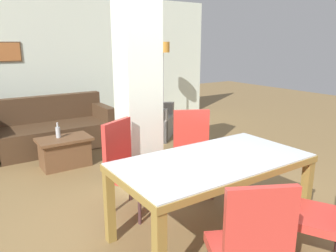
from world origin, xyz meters
name	(u,v)px	position (x,y,z in m)	size (l,w,h in m)	color
ground_plane	(210,233)	(0.00, 0.00, 0.00)	(18.00, 18.00, 0.00)	olive
back_wall	(59,64)	(0.00, 4.61, 1.35)	(7.20, 0.09, 2.70)	silver
divider_pillar	(138,79)	(-0.03, 1.32, 1.35)	(0.45, 0.40, 2.70)	silver
dining_table	(212,174)	(0.00, 0.00, 0.61)	(1.79, 0.94, 0.75)	olive
dining_chair_far_left	(127,164)	(-0.44, 0.85, 0.52)	(0.62, 0.62, 0.98)	red
dining_chair_near_left	(251,246)	(-0.44, -0.87, 0.52)	(0.62, 0.62, 0.98)	red
dining_chair_far_right	(193,150)	(0.44, 0.85, 0.52)	(0.62, 0.62, 0.98)	red
dining_chair_near_right	(327,207)	(0.44, -0.86, 0.52)	(0.62, 0.62, 0.98)	red
sofa	(50,131)	(-0.56, 3.50, 0.29)	(2.02, 0.90, 0.86)	#48321F
armchair	(147,122)	(1.17, 3.20, 0.28)	(1.18, 1.18, 0.80)	gray
coffee_table	(65,152)	(-0.62, 2.51, 0.22)	(0.75, 0.47, 0.43)	brown
bottle	(58,132)	(-0.68, 2.57, 0.52)	(0.06, 0.06, 0.22)	#B2B7BC
floor_lamp	(163,56)	(2.01, 3.91, 1.48)	(0.29, 0.29, 1.78)	#B7B7BC
standing_person	(142,95)	(0.72, 2.57, 0.92)	(0.24, 0.39, 1.61)	#424068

